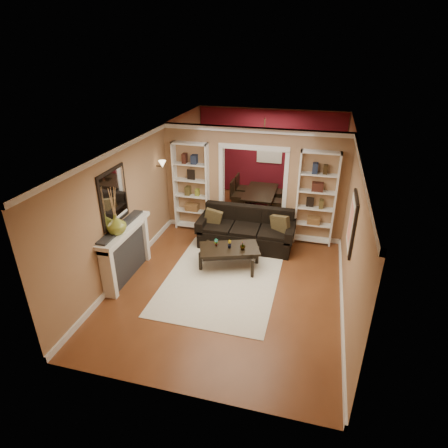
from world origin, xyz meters
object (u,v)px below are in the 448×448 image
(bookshelf_left, at_px, (192,187))
(coffee_table, at_px, (229,257))
(fireplace, at_px, (127,253))
(sofa, at_px, (246,229))
(dining_table, at_px, (261,200))
(bookshelf_right, at_px, (316,199))

(bookshelf_left, bearing_deg, coffee_table, -49.25)
(bookshelf_left, height_order, fireplace, bookshelf_left)
(sofa, height_order, bookshelf_left, bookshelf_left)
(coffee_table, height_order, dining_table, dining_table)
(sofa, height_order, fireplace, fireplace)
(coffee_table, xyz_separation_m, bookshelf_left, (-1.40, 1.63, 0.91))
(sofa, bearing_deg, bookshelf_right, 20.55)
(sofa, bearing_deg, dining_table, 90.36)
(bookshelf_right, distance_m, dining_table, 2.47)
(dining_table, bearing_deg, fireplace, 153.88)
(sofa, relative_size, bookshelf_left, 1.00)
(coffee_table, xyz_separation_m, dining_table, (0.14, 3.33, 0.03))
(bookshelf_left, height_order, bookshelf_right, same)
(sofa, bearing_deg, bookshelf_left, 159.52)
(bookshelf_left, distance_m, bookshelf_right, 3.10)
(sofa, distance_m, fireplace, 2.86)
(sofa, distance_m, dining_table, 2.30)
(fireplace, bearing_deg, bookshelf_right, 34.80)
(dining_table, bearing_deg, sofa, -179.64)
(bookshelf_left, relative_size, dining_table, 1.47)
(coffee_table, relative_size, bookshelf_left, 0.55)
(coffee_table, distance_m, bookshelf_right, 2.52)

